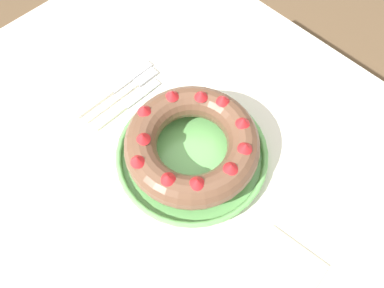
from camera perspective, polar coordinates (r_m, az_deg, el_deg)
name	(u,v)px	position (r m, az deg, el deg)	size (l,w,h in m)	color
ground_plane	(186,246)	(1.51, -0.93, -15.25)	(8.00, 8.00, 0.00)	brown
dining_table	(182,179)	(0.88, -1.55, -5.34)	(1.19, 0.96, 0.77)	silver
serving_dish	(192,154)	(0.77, 0.00, -1.60)	(0.31, 0.31, 0.03)	#6BB760
bundt_cake	(192,144)	(0.73, 0.00, 0.05)	(0.27, 0.27, 0.08)	brown
fork	(127,91)	(0.88, -9.85, 7.98)	(0.02, 0.20, 0.01)	white
serving_knife	(110,92)	(0.89, -12.43, 7.73)	(0.02, 0.22, 0.01)	white
cake_knife	(123,107)	(0.86, -10.43, 5.54)	(0.02, 0.18, 0.01)	white
napkin	(288,264)	(0.73, 14.47, -17.27)	(0.12, 0.09, 0.00)	beige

